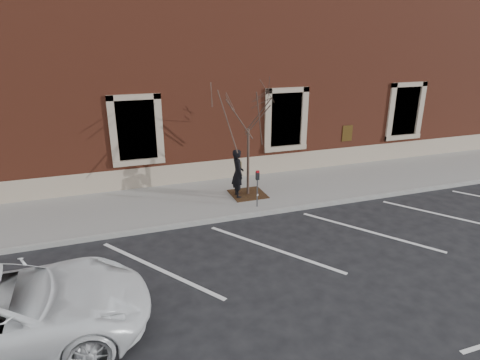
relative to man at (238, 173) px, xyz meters
name	(u,v)px	position (x,y,z in m)	size (l,w,h in m)	color
ground	(246,217)	(-0.21, -1.44, -1.04)	(120.00, 120.00, 0.00)	#28282B
sidewalk_near	(230,196)	(-0.21, 0.31, -0.96)	(40.00, 3.50, 0.15)	gray
curb_near	(246,216)	(-0.21, -1.49, -0.96)	(40.00, 0.12, 0.15)	#9E9E99
parking_stripes	(272,248)	(-0.21, -3.64, -1.03)	(28.00, 4.40, 0.01)	silver
building_civic	(190,73)	(-0.21, 6.30, 2.96)	(40.00, 8.62, 8.00)	brown
man	(238,173)	(0.00, 0.00, 0.00)	(0.65, 0.42, 1.77)	black
parking_meter	(257,182)	(0.33, -1.06, 0.01)	(0.12, 0.09, 1.28)	#595B60
tree_grate	(248,194)	(0.42, 0.08, -0.87)	(1.23, 1.23, 0.03)	#3E2B14
sapling	(248,110)	(0.42, 0.08, 2.24)	(2.68, 2.68, 4.46)	#4E372F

